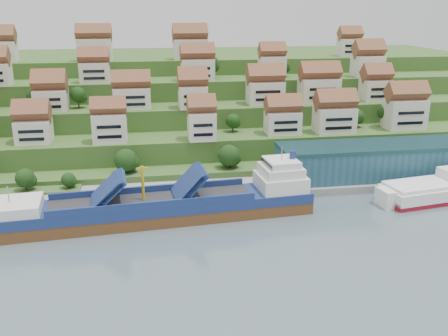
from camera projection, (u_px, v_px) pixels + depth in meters
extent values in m
plane|color=slate|center=(215.00, 215.00, 128.72)|extent=(300.00, 300.00, 0.00)
cube|color=gray|center=(275.00, 187.00, 145.55)|extent=(180.00, 14.00, 2.20)
cube|color=#2D4C1E|center=(185.00, 130.00, 208.88)|extent=(260.00, 128.00, 4.00)
cube|color=#2D4C1E|center=(184.00, 119.00, 212.50)|extent=(260.00, 118.00, 11.00)
cube|color=#2D4C1E|center=(182.00, 108.00, 218.94)|extent=(260.00, 102.00, 18.00)
cube|color=#2D4C1E|center=(181.00, 97.00, 225.38)|extent=(260.00, 86.00, 25.00)
cube|color=#2D4C1E|center=(179.00, 87.00, 232.92)|extent=(260.00, 68.00, 31.00)
cube|color=silver|center=(34.00, 131.00, 154.39)|extent=(10.40, 8.57, 7.08)
cube|color=silver|center=(110.00, 128.00, 154.30)|extent=(10.37, 7.03, 9.00)
cube|color=silver|center=(202.00, 126.00, 157.37)|extent=(8.50, 7.62, 8.76)
cube|color=silver|center=(283.00, 123.00, 165.06)|extent=(11.14, 7.73, 7.42)
cube|color=silver|center=(334.00, 120.00, 166.68)|extent=(12.94, 8.26, 8.42)
cube|color=silver|center=(405.00, 114.00, 171.46)|extent=(13.18, 8.31, 10.17)
cube|color=silver|center=(51.00, 100.00, 167.27)|extent=(10.59, 8.98, 6.96)
cube|color=silver|center=(132.00, 98.00, 170.64)|extent=(12.50, 7.90, 7.06)
cube|color=silver|center=(193.00, 97.00, 171.00)|extent=(9.54, 8.56, 7.59)
cube|color=silver|center=(265.00, 93.00, 178.35)|extent=(12.64, 8.36, 7.94)
cube|color=silver|center=(319.00, 90.00, 181.13)|extent=(13.97, 8.18, 8.62)
cube|color=silver|center=(375.00, 90.00, 184.92)|extent=(10.19, 8.04, 7.64)
cube|color=silver|center=(95.00, 73.00, 180.22)|extent=(10.53, 7.30, 7.21)
cube|color=silver|center=(198.00, 70.00, 184.51)|extent=(11.96, 7.79, 7.99)
cube|color=silver|center=(272.00, 67.00, 191.36)|extent=(9.69, 7.14, 8.34)
cube|color=silver|center=(368.00, 66.00, 195.94)|extent=(11.14, 8.47, 8.09)
cube|color=silver|center=(2.00, 52.00, 190.74)|extent=(10.80, 8.03, 7.79)
cube|color=silver|center=(95.00, 50.00, 195.20)|extent=(13.09, 7.51, 8.50)
cube|color=silver|center=(190.00, 49.00, 201.23)|extent=(13.35, 8.15, 7.92)
cube|color=silver|center=(349.00, 47.00, 215.13)|extent=(9.40, 7.05, 7.28)
ellipsoid|color=#1C3F15|center=(229.00, 156.00, 152.07)|extent=(6.77, 6.77, 6.77)
ellipsoid|color=#1C3F15|center=(126.00, 160.00, 147.48)|extent=(6.90, 6.90, 6.90)
ellipsoid|color=#1C3F15|center=(356.00, 117.00, 173.29)|extent=(5.24, 5.24, 5.24)
ellipsoid|color=#1C3F15|center=(385.00, 112.00, 174.50)|extent=(5.16, 5.16, 5.16)
ellipsoid|color=#1C3F15|center=(233.00, 121.00, 167.10)|extent=(4.79, 4.79, 4.79)
ellipsoid|color=#1C3F15|center=(305.00, 87.00, 184.48)|extent=(4.68, 4.68, 4.68)
ellipsoid|color=#1C3F15|center=(35.00, 97.00, 169.52)|extent=(5.97, 5.97, 5.97)
ellipsoid|color=#1C3F15|center=(78.00, 95.00, 170.25)|extent=(5.32, 5.32, 5.32)
ellipsoid|color=#1C3F15|center=(211.00, 63.00, 189.45)|extent=(6.14, 6.14, 6.14)
ellipsoid|color=#1C3F15|center=(284.00, 66.00, 195.12)|extent=(4.93, 4.93, 4.93)
ellipsoid|color=#1C3F15|center=(25.00, 178.00, 136.92)|extent=(5.30, 5.30, 5.30)
ellipsoid|color=#1C3F15|center=(68.00, 180.00, 139.01)|extent=(4.00, 4.00, 4.00)
cube|color=#255264|center=(377.00, 160.00, 150.48)|extent=(60.00, 15.00, 10.00)
cylinder|color=gray|center=(274.00, 176.00, 138.98)|extent=(0.16, 0.16, 8.00)
cube|color=maroon|center=(276.00, 164.00, 137.97)|extent=(1.20, 0.05, 0.80)
cube|color=white|center=(5.00, 203.00, 130.57)|extent=(2.40, 2.20, 2.20)
cube|color=brown|center=(161.00, 216.00, 125.53)|extent=(78.22, 17.92, 4.97)
cube|color=navy|center=(160.00, 204.00, 124.53)|extent=(78.23, 18.04, 2.58)
cube|color=silver|center=(19.00, 206.00, 116.33)|extent=(10.79, 12.07, 2.58)
cube|color=#262628|center=(152.00, 200.00, 123.68)|extent=(50.33, 13.97, 0.30)
cube|color=navy|center=(106.00, 191.00, 120.17)|extent=(8.28, 11.52, 6.87)
cube|color=navy|center=(187.00, 184.00, 124.67)|extent=(7.90, 11.49, 7.26)
cylinder|color=gold|center=(143.00, 184.00, 121.89)|extent=(0.75, 0.75, 8.95)
cube|color=silver|center=(281.00, 182.00, 130.75)|extent=(12.77, 12.22, 3.98)
cube|color=silver|center=(281.00, 170.00, 129.78)|extent=(10.70, 10.88, 2.48)
cube|color=silver|center=(281.00, 163.00, 129.14)|extent=(8.62, 9.54, 1.79)
cylinder|color=navy|center=(293.00, 155.00, 129.23)|extent=(1.71, 1.71, 2.19)
cube|color=maroon|center=(433.00, 197.00, 138.86)|extent=(31.10, 15.32, 2.58)
cube|color=white|center=(434.00, 190.00, 138.19)|extent=(31.12, 15.43, 3.18)
cube|color=white|center=(435.00, 183.00, 137.58)|extent=(29.46, 14.02, 1.19)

